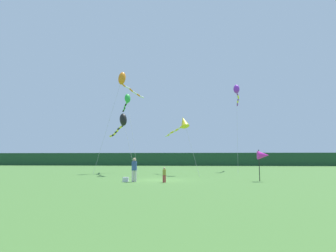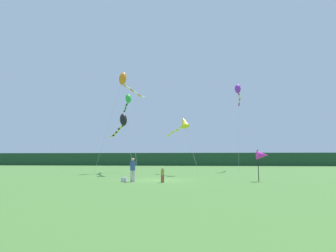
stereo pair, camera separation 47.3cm
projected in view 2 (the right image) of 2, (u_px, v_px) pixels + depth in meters
name	position (u px, v px, depth m)	size (l,w,h in m)	color
ground_plane	(161.00, 180.00, 24.04)	(120.00, 120.00, 0.00)	#477533
distant_treeline	(184.00, 159.00, 68.71)	(108.00, 2.28, 3.03)	#1E4228
person_adult	(133.00, 168.00, 22.31)	(0.40, 0.40, 1.83)	silver
person_child	(163.00, 174.00, 21.64)	(0.25, 0.25, 1.14)	#B23338
cooler_box	(124.00, 179.00, 22.22)	(0.41, 0.35, 0.36)	silver
banner_flag_pole	(262.00, 155.00, 22.75)	(0.90, 0.70, 2.50)	black
kite_purple	(238.00, 91.00, 40.72)	(1.75, 9.80, 12.23)	#B2B2B2
kite_green	(128.00, 100.00, 37.15)	(3.76, 7.76, 10.14)	#B2B2B2
kite_yellow	(183.00, 123.00, 31.67)	(4.04, 6.19, 6.51)	#B2B2B2
kite_orange	(124.00, 80.00, 37.02)	(4.42, 7.53, 12.90)	#B2B2B2
kite_black	(122.00, 122.00, 31.34)	(4.52, 6.30, 6.77)	#B2B2B2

